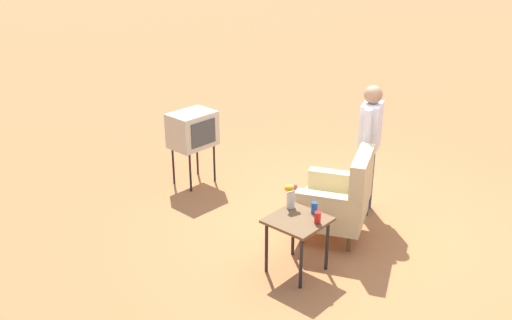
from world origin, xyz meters
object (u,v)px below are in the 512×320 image
at_px(armchair, 341,199).
at_px(side_table, 297,227).
at_px(tv_on_stand, 193,130).
at_px(soda_can_red, 318,218).
at_px(soda_can_blue, 314,208).
at_px(person_standing, 369,142).
at_px(flower_vase, 291,195).

relative_size(armchair, side_table, 1.73).
bearing_deg(tv_on_stand, armchair, 91.72).
distance_m(soda_can_red, soda_can_blue, 0.21).
relative_size(person_standing, soda_can_blue, 13.44).
xyz_separation_m(tv_on_stand, soda_can_blue, (0.59, 2.47, -0.11)).
bearing_deg(soda_can_blue, side_table, -13.32).
bearing_deg(flower_vase, tv_on_stand, -106.43).
xyz_separation_m(side_table, tv_on_stand, (-0.81, -2.42, 0.26)).
bearing_deg(soda_can_red, side_table, -72.05).
xyz_separation_m(person_standing, soda_can_blue, (1.43, 0.23, -0.26)).
bearing_deg(soda_can_red, tv_on_stand, -105.78).
distance_m(soda_can_blue, flower_vase, 0.28).
distance_m(person_standing, soda_can_blue, 1.47).
distance_m(armchair, soda_can_red, 0.87).
bearing_deg(armchair, tv_on_stand, -88.28).
bearing_deg(soda_can_red, armchair, -162.59).
relative_size(side_table, person_standing, 0.37).
height_order(soda_can_blue, flower_vase, flower_vase).
distance_m(armchair, soda_can_blue, 0.69).
bearing_deg(armchair, flower_vase, -12.31).
bearing_deg(flower_vase, soda_can_blue, 102.83).
distance_m(tv_on_stand, flower_vase, 2.30).
relative_size(armchair, tv_on_stand, 1.03).
bearing_deg(flower_vase, soda_can_red, 77.78).
bearing_deg(flower_vase, armchair, 167.69).
bearing_deg(side_table, tv_on_stand, -108.39).
bearing_deg(side_table, person_standing, -173.80).
xyz_separation_m(side_table, soda_can_red, (-0.06, 0.20, 0.15)).
bearing_deg(tv_on_stand, person_standing, 110.47).
bearing_deg(armchair, soda_can_blue, 9.10).
distance_m(armchair, flower_vase, 0.78).
xyz_separation_m(person_standing, flower_vase, (1.49, -0.03, -0.18)).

